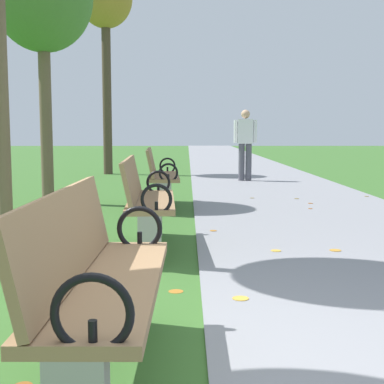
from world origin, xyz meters
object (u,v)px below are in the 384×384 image
at_px(park_bench_1, 99,281).
at_px(pedestrian_walking, 245,141).
at_px(tree_4, 105,5).
at_px(park_bench_3, 160,176).
at_px(park_bench_2, 146,200).

bearing_deg(park_bench_1, pedestrian_walking, 80.28).
distance_m(tree_4, pedestrian_walking, 5.41).
bearing_deg(park_bench_3, pedestrian_walking, 68.10).
bearing_deg(park_bench_2, pedestrian_walking, 76.52).
height_order(tree_4, pedestrian_walking, tree_4).
height_order(park_bench_1, pedestrian_walking, pedestrian_walking).
distance_m(park_bench_1, pedestrian_walking, 10.31).
height_order(park_bench_3, tree_4, tree_4).
bearing_deg(pedestrian_walking, tree_4, 147.45).
relative_size(park_bench_2, tree_4, 0.30).
relative_size(park_bench_3, pedestrian_walking, 1.00).
height_order(park_bench_2, tree_4, tree_4).
bearing_deg(park_bench_3, tree_4, 104.83).
relative_size(park_bench_2, park_bench_3, 1.00).
xyz_separation_m(park_bench_2, park_bench_3, (0.00, 2.93, 0.00)).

